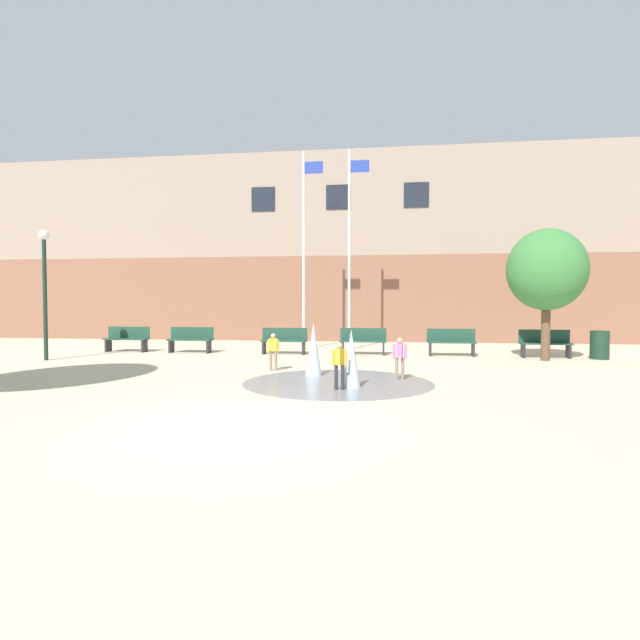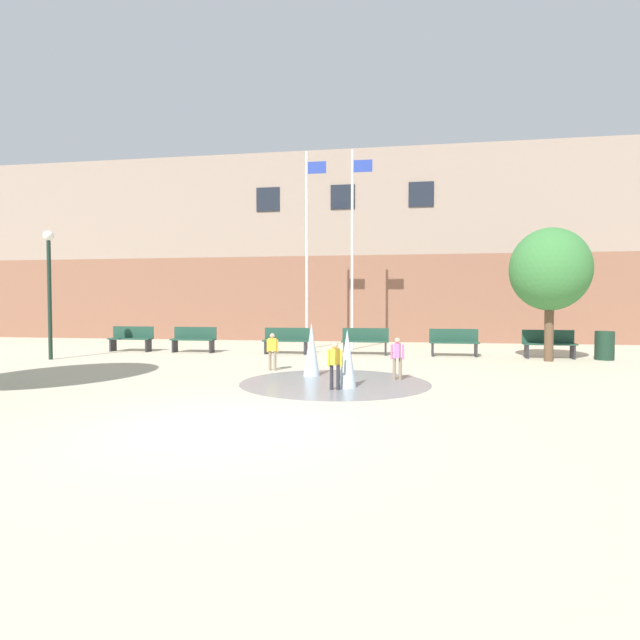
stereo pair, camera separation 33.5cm
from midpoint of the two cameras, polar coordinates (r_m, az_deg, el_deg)
name	(u,v)px [view 2 (the right image)]	position (r m, az deg, el deg)	size (l,w,h in m)	color
ground_plane	(219,427)	(7.49, -10.22, -11.96)	(100.00, 100.00, 0.00)	#BCB299
library_building	(349,252)	(26.00, 3.73, 7.73)	(36.00, 6.05, 8.76)	brown
splash_fountain	(329,361)	(11.39, 1.89, -4.70)	(4.26, 4.26, 1.30)	gray
park_bench_far_left	(131,338)	(19.56, -20.29, -1.97)	(1.60, 0.44, 0.91)	#28282D
park_bench_left_of_flagpoles	(194,339)	(18.49, -13.72, -2.12)	(1.60, 0.44, 0.91)	#28282D
park_bench_center	(286,340)	(17.43, -3.33, -2.32)	(1.60, 0.44, 0.91)	#28282D
park_bench_under_right_flagpole	(365,341)	(17.23, 5.74, -2.38)	(1.60, 0.44, 0.91)	#28282D
park_bench_near_trashcan	(454,342)	(17.28, 15.59, -2.43)	(1.60, 0.44, 0.91)	#28282D
park_bench_far_right	(549,343)	(17.70, 25.20, -2.44)	(1.60, 0.44, 0.91)	#28282D
child_in_fountain	(335,362)	(10.30, 2.64, -4.81)	(0.31, 0.24, 0.99)	#28282D
child_with_pink_shirt	(272,349)	(13.23, -4.74, -3.28)	(0.31, 0.15, 0.99)	#89755B
child_running	(397,355)	(11.73, 9.64, -3.99)	(0.31, 0.23, 0.99)	#89755B
flagpole_left	(307,245)	(19.31, -0.94, 8.62)	(0.80, 0.10, 7.55)	silver
flagpole_right	(353,244)	(19.09, 4.30, 8.67)	(0.80, 0.10, 7.53)	silver
lamp_post_left_lane	(49,276)	(17.75, -28.08, 4.47)	(0.32, 0.32, 4.04)	#192D23
trash_can	(604,345)	(18.07, 30.21, -2.54)	(0.56, 0.56, 0.90)	#193323
street_tree_near_building	(550,270)	(16.82, 25.32, 5.22)	(2.37, 2.37, 4.07)	brown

